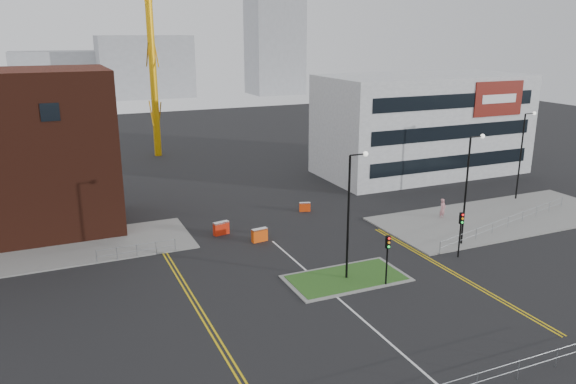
{
  "coord_description": "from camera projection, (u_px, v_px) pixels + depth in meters",
  "views": [
    {
      "loc": [
        -16.64,
        -23.94,
        16.98
      ],
      "look_at": [
        0.23,
        14.3,
        5.0
      ],
      "focal_mm": 35.0,
      "sensor_mm": 36.0,
      "label": 1
    }
  ],
  "objects": [
    {
      "name": "ground",
      "position": [
        385.0,
        339.0,
        32.19
      ],
      "size": [
        200.0,
        200.0,
        0.0
      ],
      "primitive_type": "plane",
      "color": "black",
      "rests_on": "ground"
    },
    {
      "name": "pavement_left",
      "position": [
        11.0,
        257.0,
        43.77
      ],
      "size": [
        28.0,
        8.0,
        0.12
      ],
      "primitive_type": "cube",
      "color": "slate",
      "rests_on": "ground"
    },
    {
      "name": "pavement_right",
      "position": [
        500.0,
        217.0,
        53.02
      ],
      "size": [
        24.0,
        10.0,
        0.12
      ],
      "primitive_type": "cube",
      "color": "slate",
      "rests_on": "ground"
    },
    {
      "name": "island_kerb",
      "position": [
        346.0,
        278.0,
        39.99
      ],
      "size": [
        8.6,
        4.6,
        0.08
      ],
      "primitive_type": "cube",
      "color": "slate",
      "rests_on": "ground"
    },
    {
      "name": "grass_island",
      "position": [
        346.0,
        278.0,
        39.99
      ],
      "size": [
        8.0,
        4.0,
        0.12
      ],
      "primitive_type": "cube",
      "color": "#254517",
      "rests_on": "ground"
    },
    {
      "name": "office_block",
      "position": [
        422.0,
        124.0,
        68.75
      ],
      "size": [
        25.0,
        12.2,
        12.0
      ],
      "color": "#ADB0B2",
      "rests_on": "ground"
    },
    {
      "name": "streetlamp_island",
      "position": [
        351.0,
        206.0,
        38.59
      ],
      "size": [
        1.46,
        0.36,
        9.18
      ],
      "color": "black",
      "rests_on": "ground"
    },
    {
      "name": "streetlamp_right_near",
      "position": [
        469.0,
        181.0,
        45.01
      ],
      "size": [
        1.46,
        0.36,
        9.18
      ],
      "color": "black",
      "rests_on": "ground"
    },
    {
      "name": "streetlamp_right_far",
      "position": [
        523.0,
        149.0,
        57.48
      ],
      "size": [
        1.46,
        0.36,
        9.18
      ],
      "color": "black",
      "rests_on": "ground"
    },
    {
      "name": "traffic_light_island",
      "position": [
        388.0,
        251.0,
        38.29
      ],
      "size": [
        0.28,
        0.33,
        3.65
      ],
      "color": "black",
      "rests_on": "ground"
    },
    {
      "name": "traffic_light_right",
      "position": [
        461.0,
        226.0,
        43.16
      ],
      "size": [
        0.28,
        0.33,
        3.65
      ],
      "color": "black",
      "rests_on": "ground"
    },
    {
      "name": "railing_left",
      "position": [
        137.0,
        249.0,
        43.55
      ],
      "size": [
        6.05,
        0.05,
        1.1
      ],
      "color": "gray",
      "rests_on": "ground"
    },
    {
      "name": "railing_right",
      "position": [
        508.0,
        220.0,
        50.04
      ],
      "size": [
        19.05,
        5.05,
        1.1
      ],
      "color": "gray",
      "rests_on": "ground"
    },
    {
      "name": "centre_line",
      "position": [
        366.0,
        323.0,
        33.95
      ],
      "size": [
        0.15,
        30.0,
        0.01
      ],
      "primitive_type": "cube",
      "color": "silver",
      "rests_on": "ground"
    },
    {
      "name": "yellow_left_a",
      "position": [
        188.0,
        295.0,
        37.49
      ],
      "size": [
        0.12,
        24.0,
        0.01
      ],
      "primitive_type": "cube",
      "color": "gold",
      "rests_on": "ground"
    },
    {
      "name": "yellow_left_b",
      "position": [
        192.0,
        294.0,
        37.61
      ],
      "size": [
        0.12,
        24.0,
        0.01
      ],
      "primitive_type": "cube",
      "color": "gold",
      "rests_on": "ground"
    },
    {
      "name": "yellow_right_a",
      "position": [
        449.0,
        272.0,
        41.15
      ],
      "size": [
        0.12,
        20.0,
        0.01
      ],
      "primitive_type": "cube",
      "color": "gold",
      "rests_on": "ground"
    },
    {
      "name": "yellow_right_b",
      "position": [
        452.0,
        271.0,
        41.27
      ],
      "size": [
        0.12,
        20.0,
        0.01
      ],
      "primitive_type": "cube",
      "color": "gold",
      "rests_on": "ground"
    },
    {
      "name": "skyline_b",
      "position": [
        145.0,
        67.0,
        148.2
      ],
      "size": [
        24.0,
        12.0,
        16.0
      ],
      "primitive_type": "cube",
      "color": "gray",
      "rests_on": "ground"
    },
    {
      "name": "skyline_c",
      "position": [
        275.0,
        43.0,
        155.73
      ],
      "size": [
        14.0,
        12.0,
        28.0
      ],
      "primitive_type": "cube",
      "color": "gray",
      "rests_on": "ground"
    },
    {
      "name": "skyline_d",
      "position": [
        71.0,
        74.0,
        150.57
      ],
      "size": [
        30.0,
        12.0,
        12.0
      ],
      "primitive_type": "cube",
      "color": "gray",
      "rests_on": "ground"
    },
    {
      "name": "pedestrian",
      "position": [
        443.0,
        209.0,
        52.49
      ],
      "size": [
        0.82,
        0.65,
        1.97
      ],
      "primitive_type": "imported",
      "rotation": [
        0.0,
        0.0,
        0.27
      ],
      "color": "#BD7A80",
      "rests_on": "ground"
    },
    {
      "name": "barrier_left",
      "position": [
        260.0,
        234.0,
        46.96
      ],
      "size": [
        1.39,
        0.61,
        1.14
      ],
      "color": "#F5510D",
      "rests_on": "ground"
    },
    {
      "name": "barrier_mid",
      "position": [
        221.0,
        228.0,
        48.56
      ],
      "size": [
        1.44,
        0.73,
        1.16
      ],
      "color": "red",
      "rests_on": "ground"
    },
    {
      "name": "barrier_right",
      "position": [
        305.0,
        207.0,
        54.88
      ],
      "size": [
        1.12,
        0.66,
        0.9
      ],
      "color": "#E33C0C",
      "rests_on": "ground"
    }
  ]
}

